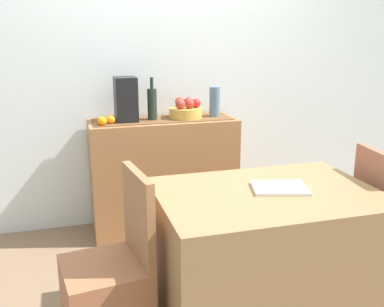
{
  "coord_description": "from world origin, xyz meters",
  "views": [
    {
      "loc": [
        -0.76,
        -2.33,
        1.53
      ],
      "look_at": [
        0.02,
        0.39,
        0.76
      ],
      "focal_mm": 41.12,
      "sensor_mm": 36.0,
      "label": 1
    }
  ],
  "objects_px": {
    "coffee_maker": "(126,100)",
    "ceramic_vase": "(215,102)",
    "sideboard_console": "(164,175)",
    "open_book": "(280,188)",
    "chair_near_window": "(110,297)",
    "dining_table": "(265,256)",
    "wine_bottle": "(152,104)",
    "fruit_bowl": "(186,113)"
  },
  "relations": [
    {
      "from": "coffee_maker",
      "to": "open_book",
      "type": "xyz_separation_m",
      "value": [
        0.62,
        -1.28,
        -0.31
      ]
    },
    {
      "from": "wine_bottle",
      "to": "fruit_bowl",
      "type": "bearing_deg",
      "value": 0.0
    },
    {
      "from": "sideboard_console",
      "to": "open_book",
      "type": "relative_size",
      "value": 4.02
    },
    {
      "from": "ceramic_vase",
      "to": "open_book",
      "type": "relative_size",
      "value": 0.85
    },
    {
      "from": "open_book",
      "to": "sideboard_console",
      "type": "bearing_deg",
      "value": 120.02
    },
    {
      "from": "open_book",
      "to": "chair_near_window",
      "type": "xyz_separation_m",
      "value": [
        -0.91,
        -0.01,
        -0.48
      ]
    },
    {
      "from": "fruit_bowl",
      "to": "coffee_maker",
      "type": "relative_size",
      "value": 0.77
    },
    {
      "from": "ceramic_vase",
      "to": "chair_near_window",
      "type": "bearing_deg",
      "value": -127.34
    },
    {
      "from": "fruit_bowl",
      "to": "chair_near_window",
      "type": "height_order",
      "value": "fruit_bowl"
    },
    {
      "from": "sideboard_console",
      "to": "fruit_bowl",
      "type": "bearing_deg",
      "value": 0.0
    },
    {
      "from": "sideboard_console",
      "to": "chair_near_window",
      "type": "height_order",
      "value": "chair_near_window"
    },
    {
      "from": "wine_bottle",
      "to": "open_book",
      "type": "height_order",
      "value": "wine_bottle"
    },
    {
      "from": "coffee_maker",
      "to": "ceramic_vase",
      "type": "height_order",
      "value": "coffee_maker"
    },
    {
      "from": "wine_bottle",
      "to": "ceramic_vase",
      "type": "distance_m",
      "value": 0.5
    },
    {
      "from": "sideboard_console",
      "to": "coffee_maker",
      "type": "xyz_separation_m",
      "value": [
        -0.28,
        0.0,
        0.61
      ]
    },
    {
      "from": "sideboard_console",
      "to": "coffee_maker",
      "type": "height_order",
      "value": "coffee_maker"
    },
    {
      "from": "sideboard_console",
      "to": "ceramic_vase",
      "type": "xyz_separation_m",
      "value": [
        0.42,
        0.0,
        0.57
      ]
    },
    {
      "from": "wine_bottle",
      "to": "coffee_maker",
      "type": "bearing_deg",
      "value": 180.0
    },
    {
      "from": "wine_bottle",
      "to": "dining_table",
      "type": "relative_size",
      "value": 0.28
    },
    {
      "from": "open_book",
      "to": "coffee_maker",
      "type": "bearing_deg",
      "value": 130.83
    },
    {
      "from": "coffee_maker",
      "to": "ceramic_vase",
      "type": "distance_m",
      "value": 0.7
    },
    {
      "from": "coffee_maker",
      "to": "open_book",
      "type": "relative_size",
      "value": 1.18
    },
    {
      "from": "dining_table",
      "to": "chair_near_window",
      "type": "relative_size",
      "value": 1.28
    },
    {
      "from": "fruit_bowl",
      "to": "dining_table",
      "type": "bearing_deg",
      "value": -85.96
    },
    {
      "from": "dining_table",
      "to": "open_book",
      "type": "xyz_separation_m",
      "value": [
        0.07,
        0.01,
        0.38
      ]
    },
    {
      "from": "fruit_bowl",
      "to": "ceramic_vase",
      "type": "bearing_deg",
      "value": 0.0
    },
    {
      "from": "chair_near_window",
      "to": "coffee_maker",
      "type": "bearing_deg",
      "value": 77.36
    },
    {
      "from": "sideboard_console",
      "to": "dining_table",
      "type": "distance_m",
      "value": 1.32
    },
    {
      "from": "wine_bottle",
      "to": "open_book",
      "type": "distance_m",
      "value": 1.38
    },
    {
      "from": "dining_table",
      "to": "chair_near_window",
      "type": "height_order",
      "value": "chair_near_window"
    },
    {
      "from": "open_book",
      "to": "ceramic_vase",
      "type": "bearing_deg",
      "value": 101.72
    },
    {
      "from": "dining_table",
      "to": "wine_bottle",
      "type": "bearing_deg",
      "value": 105.24
    },
    {
      "from": "sideboard_console",
      "to": "dining_table",
      "type": "height_order",
      "value": "sideboard_console"
    },
    {
      "from": "wine_bottle",
      "to": "sideboard_console",
      "type": "bearing_deg",
      "value": 0.0
    },
    {
      "from": "fruit_bowl",
      "to": "wine_bottle",
      "type": "distance_m",
      "value": 0.27
    },
    {
      "from": "sideboard_console",
      "to": "chair_near_window",
      "type": "relative_size",
      "value": 1.25
    },
    {
      "from": "sideboard_console",
      "to": "ceramic_vase",
      "type": "relative_size",
      "value": 4.73
    },
    {
      "from": "coffee_maker",
      "to": "chair_near_window",
      "type": "relative_size",
      "value": 0.37
    },
    {
      "from": "ceramic_vase",
      "to": "coffee_maker",
      "type": "bearing_deg",
      "value": 180.0
    },
    {
      "from": "sideboard_console",
      "to": "open_book",
      "type": "xyz_separation_m",
      "value": [
        0.34,
        -1.28,
        0.3
      ]
    },
    {
      "from": "ceramic_vase",
      "to": "open_book",
      "type": "distance_m",
      "value": 1.31
    },
    {
      "from": "coffee_maker",
      "to": "ceramic_vase",
      "type": "bearing_deg",
      "value": 0.0
    }
  ]
}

